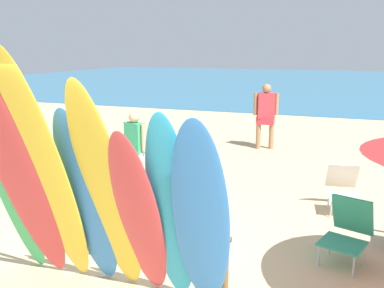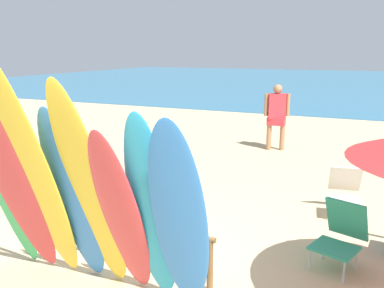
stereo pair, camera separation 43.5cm
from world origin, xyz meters
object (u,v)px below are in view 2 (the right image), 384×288
at_px(surfboard_blue_7, 180,221).
at_px(beach_chair_blue, 345,189).
at_px(beach_chair_red, 341,233).
at_px(surfboard_blue_3, 74,199).
at_px(beachgoer_photographing, 277,113).
at_px(beachgoer_strolling, 138,144).
at_px(surfboard_yellow_4, 90,192).
at_px(surfboard_red_5, 122,217).
at_px(surfboard_teal_6, 152,213).
at_px(surfboard_rack, 114,230).
at_px(surfboard_red_1, 10,176).
at_px(surfboard_yellow_2, 35,176).

distance_m(surfboard_blue_7, beach_chair_blue, 3.77).
distance_m(beach_chair_red, beach_chair_blue, 1.76).
height_order(surfboard_blue_3, beachgoer_photographing, surfboard_blue_3).
relative_size(beachgoer_strolling, beachgoer_photographing, 0.86).
height_order(surfboard_yellow_4, surfboard_red_5, surfboard_yellow_4).
relative_size(surfboard_blue_3, beach_chair_red, 2.64).
xyz_separation_m(surfboard_red_5, beachgoer_strolling, (-1.76, 3.23, -0.11)).
relative_size(surfboard_teal_6, beachgoer_photographing, 1.25).
xyz_separation_m(surfboard_rack, surfboard_blue_7, (1.13, -0.54, 0.53)).
relative_size(surfboard_teal_6, beachgoer_strolling, 1.45).
xyz_separation_m(beachgoer_strolling, beach_chair_red, (3.77, -1.51, -0.44)).
relative_size(surfboard_yellow_4, beachgoer_photographing, 1.44).
xyz_separation_m(surfboard_blue_3, surfboard_yellow_4, (0.29, -0.07, 0.15)).
height_order(surfboard_rack, beachgoer_photographing, beachgoer_photographing).
bearing_deg(beach_chair_blue, beachgoer_photographing, 109.19).
relative_size(surfboard_blue_3, surfboard_teal_6, 1.00).
distance_m(surfboard_rack, surfboard_red_1, 1.33).
xyz_separation_m(surfboard_blue_3, surfboard_blue_7, (1.27, -0.03, -0.01)).
height_order(surfboard_rack, surfboard_yellow_4, surfboard_yellow_4).
height_order(surfboard_yellow_2, surfboard_teal_6, surfboard_yellow_2).
bearing_deg(surfboard_teal_6, surfboard_rack, 145.15).
xyz_separation_m(surfboard_yellow_2, surfboard_blue_7, (1.57, 0.19, -0.29)).
relative_size(surfboard_red_1, surfboard_teal_6, 1.26).
bearing_deg(beachgoer_strolling, beachgoer_photographing, -93.00).
height_order(surfboard_blue_3, surfboard_blue_7, surfboard_blue_3).
bearing_deg(surfboard_blue_3, beach_chair_blue, 54.41).
xyz_separation_m(surfboard_yellow_2, surfboard_red_5, (0.92, 0.19, -0.36)).
distance_m(beachgoer_photographing, beach_chair_red, 6.03).
distance_m(surfboard_yellow_2, beach_chair_blue, 4.75).
bearing_deg(surfboard_blue_7, beach_chair_blue, 64.03).
height_order(surfboard_teal_6, beachgoer_strolling, surfboard_teal_6).
bearing_deg(beachgoer_photographing, surfboard_blue_3, 66.99).
height_order(surfboard_yellow_4, beachgoer_photographing, surfboard_yellow_4).
height_order(surfboard_yellow_4, surfboard_teal_6, surfboard_yellow_4).
bearing_deg(surfboard_blue_3, beachgoer_strolling, 110.67).
bearing_deg(beachgoer_photographing, surfboard_blue_7, 76.90).
bearing_deg(surfboard_blue_3, surfboard_blue_7, -0.18).
bearing_deg(surfboard_yellow_4, surfboard_rack, 109.22).
relative_size(surfboard_blue_3, beachgoer_strolling, 1.45).
xyz_separation_m(surfboard_red_1, beachgoer_photographing, (1.24, 7.56, -0.29)).
relative_size(surfboard_rack, surfboard_yellow_2, 0.91).
height_order(surfboard_rack, beachgoer_strolling, beachgoer_strolling).
height_order(surfboard_rack, surfboard_red_5, surfboard_red_5).
relative_size(surfboard_yellow_2, beachgoer_strolling, 1.89).
distance_m(surfboard_rack, beachgoer_photographing, 6.86).
bearing_deg(surfboard_red_1, beach_chair_blue, 47.63).
height_order(surfboard_blue_3, beach_chair_blue, surfboard_blue_3).
xyz_separation_m(surfboard_yellow_2, beachgoer_strolling, (-0.84, 3.42, -0.47)).
height_order(surfboard_yellow_2, surfboard_yellow_4, surfboard_yellow_2).
bearing_deg(beachgoer_photographing, surfboard_yellow_2, 64.91).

